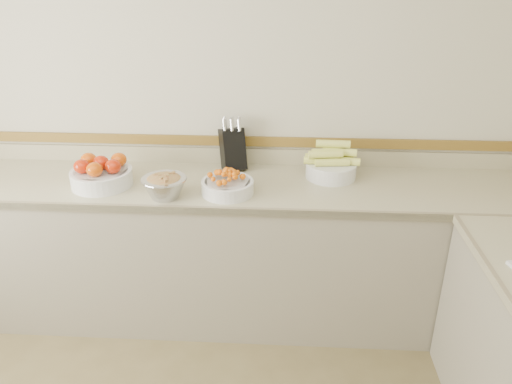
# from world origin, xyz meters

# --- Properties ---
(back_wall) EXTENTS (4.00, 0.00, 4.00)m
(back_wall) POSITION_xyz_m (0.00, 2.00, 1.30)
(back_wall) COLOR beige
(back_wall) RESTS_ON ground_plane
(counter_back) EXTENTS (4.00, 0.65, 1.08)m
(counter_back) POSITION_xyz_m (0.00, 1.68, 0.45)
(counter_back) COLOR tan
(counter_back) RESTS_ON ground_plane
(knife_block) EXTENTS (0.19, 0.21, 0.33)m
(knife_block) POSITION_xyz_m (0.18, 1.90, 1.03)
(knife_block) COLOR black
(knife_block) RESTS_ON counter_back
(tomato_bowl) EXTENTS (0.35, 0.35, 0.17)m
(tomato_bowl) POSITION_xyz_m (-0.54, 1.61, 0.97)
(tomato_bowl) COLOR silver
(tomato_bowl) RESTS_ON counter_back
(cherry_tomato_bowl) EXTENTS (0.29, 0.29, 0.16)m
(cherry_tomato_bowl) POSITION_xyz_m (0.18, 1.54, 0.95)
(cherry_tomato_bowl) COLOR silver
(cherry_tomato_bowl) RESTS_ON counter_back
(corn_bowl) EXTENTS (0.33, 0.30, 0.22)m
(corn_bowl) POSITION_xyz_m (0.76, 1.80, 0.97)
(corn_bowl) COLOR silver
(corn_bowl) RESTS_ON counter_back
(rhubarb_bowl) EXTENTS (0.25, 0.25, 0.14)m
(rhubarb_bowl) POSITION_xyz_m (-0.15, 1.47, 0.97)
(rhubarb_bowl) COLOR #B2B2BA
(rhubarb_bowl) RESTS_ON counter_back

